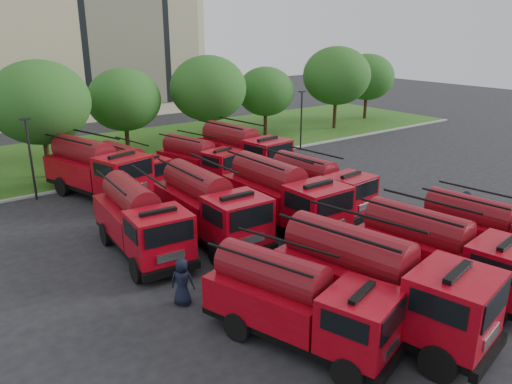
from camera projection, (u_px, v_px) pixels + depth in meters
ground at (353, 253)px, 23.77m from camera, size 140.00×140.00×0.00m
lawn at (130, 149)px, 43.49m from camera, size 70.00×16.00×0.12m
curb at (174, 170)px, 37.34m from camera, size 70.00×0.30×0.14m
apartment_building at (60, 6)px, 57.34m from camera, size 30.00×14.18×25.00m
tree_2 at (40, 103)px, 33.84m from camera, size 6.72×6.72×8.22m
tree_3 at (124, 100)px, 39.94m from camera, size 5.88×5.88×7.19m
tree_4 at (208, 88)px, 42.61m from camera, size 6.55×6.55×8.01m
tree_5 at (266, 92)px, 47.63m from camera, size 5.46×5.46×6.68m
tree_6 at (337, 76)px, 50.69m from camera, size 6.89×6.89×8.42m
tree_7 at (367, 77)px, 56.40m from camera, size 6.05×6.05×7.39m
lamp_post_0 at (30, 154)px, 30.22m from camera, size 0.60×0.25×5.11m
lamp_post_1 at (301, 117)px, 42.74m from camera, size 0.60×0.25×5.11m
fire_truck_0 at (297, 302)px, 16.62m from camera, size 4.21×7.14×3.08m
fire_truck_1 at (378, 282)px, 17.39m from camera, size 4.21×8.24×3.58m
fire_truck_2 at (441, 253)px, 20.00m from camera, size 3.46×7.45×3.26m
fire_truck_3 at (490, 232)px, 22.37m from camera, size 3.03×6.76×2.97m
fire_truck_4 at (140, 220)px, 23.30m from camera, size 3.14×7.47×3.32m
fire_truck_5 at (209, 206)px, 24.82m from camera, size 3.00×7.75×3.49m
fire_truck_6 at (283, 196)px, 26.26m from camera, size 2.94×7.85×3.56m
fire_truck_7 at (318, 185)px, 28.76m from camera, size 3.02×7.03×3.11m
fire_truck_8 at (97, 169)px, 31.09m from camera, size 4.71×8.37×3.61m
fire_truck_9 at (131, 168)px, 32.53m from camera, size 3.22×6.68×2.92m
fire_truck_10 at (199, 161)px, 34.11m from camera, size 3.73×7.01×3.04m
fire_truck_11 at (242, 151)px, 35.79m from camera, size 3.62×8.07×3.55m
firefighter_3 at (464, 222)px, 27.53m from camera, size 1.31×1.04×1.80m
firefighter_4 at (183, 304)px, 19.44m from camera, size 1.09×1.10×1.91m
firefighter_5 at (347, 221)px, 27.74m from camera, size 1.73×1.25×1.71m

